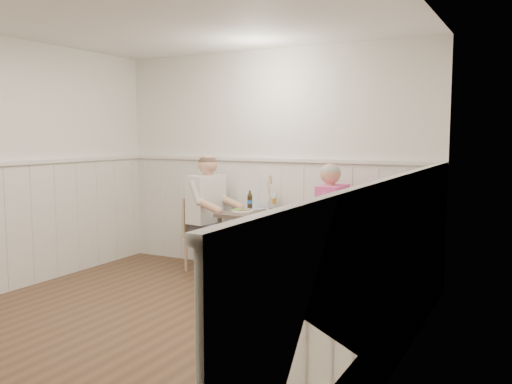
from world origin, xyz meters
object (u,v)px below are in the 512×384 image
at_px(man_in_pink, 328,235).
at_px(chair_right, 333,246).
at_px(beer_bottle, 250,201).
at_px(chair_left, 203,231).
at_px(dining_table, 264,222).
at_px(diner_cream, 209,222).
at_px(grass_vase, 268,193).

bearing_deg(man_in_pink, chair_right, -11.61).
distance_m(man_in_pink, beer_bottle, 1.10).
bearing_deg(chair_left, beer_bottle, 16.95).
bearing_deg(man_in_pink, dining_table, 179.25).
bearing_deg(dining_table, diner_cream, -178.85).
bearing_deg(beer_bottle, grass_vase, 14.84).
bearing_deg(beer_bottle, diner_cream, -155.67).
bearing_deg(diner_cream, chair_right, -0.30).
distance_m(dining_table, chair_right, 0.84).
xyz_separation_m(chair_right, diner_cream, (-1.54, 0.01, 0.14)).
xyz_separation_m(chair_left, man_in_pink, (1.58, -0.03, 0.09)).
relative_size(man_in_pink, beer_bottle, 6.17).
bearing_deg(chair_right, grass_vase, 163.68).
relative_size(chair_left, man_in_pink, 0.65).
bearing_deg(man_in_pink, beer_bottle, 169.44).
distance_m(chair_left, beer_bottle, 0.68).
height_order(dining_table, chair_left, chair_left).
xyz_separation_m(chair_left, beer_bottle, (0.54, 0.16, 0.38)).
relative_size(chair_left, diner_cream, 0.62).
distance_m(chair_right, beer_bottle, 1.19).
height_order(dining_table, beer_bottle, beer_bottle).
bearing_deg(dining_table, man_in_pink, -0.75).
bearing_deg(diner_cream, grass_vase, 21.41).
relative_size(diner_cream, beer_bottle, 6.45).
bearing_deg(grass_vase, diner_cream, -158.59).
height_order(chair_right, chair_left, chair_left).
height_order(beer_bottle, grass_vase, grass_vase).
bearing_deg(grass_vase, chair_right, -16.32).
bearing_deg(man_in_pink, diner_cream, -179.82).
xyz_separation_m(man_in_pink, grass_vase, (-0.83, 0.25, 0.38)).
bearing_deg(dining_table, beer_bottle, 146.94).
xyz_separation_m(chair_right, grass_vase, (-0.90, 0.26, 0.49)).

